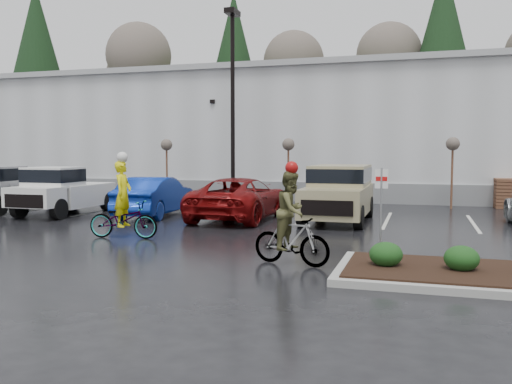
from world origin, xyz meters
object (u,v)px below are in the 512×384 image
(pickup_silver, at_px, (12,188))
(car_blue, at_px, (155,196))
(sapling_east, at_px, (453,148))
(suv_tan, at_px, (338,193))
(fire_lane_sign, at_px, (381,202))
(cyclist_hivis, at_px, (123,212))
(sapling_west, at_px, (167,148))
(sapling_mid, at_px, (288,148))
(cyclist_olive, at_px, (291,227))
(car_red, at_px, (240,198))
(pickup_white, at_px, (68,190))
(lamppost, at_px, (233,86))
(pallet_stack_a, at_px, (509,193))

(pickup_silver, relative_size, car_blue, 1.10)
(sapling_east, distance_m, suv_tan, 7.38)
(fire_lane_sign, distance_m, cyclist_hivis, 7.69)
(sapling_west, relative_size, sapling_mid, 1.00)
(sapling_west, distance_m, cyclist_olive, 17.02)
(car_blue, xyz_separation_m, car_red, (3.55, 0.04, 0.01))
(fire_lane_sign, height_order, car_red, fire_lane_sign)
(sapling_west, height_order, car_red, sapling_west)
(pickup_white, distance_m, cyclist_olive, 13.19)
(sapling_west, distance_m, sapling_east, 14.00)
(cyclist_olive, bearing_deg, lamppost, 37.87)
(sapling_mid, bearing_deg, car_blue, -122.11)
(lamppost, distance_m, cyclist_hivis, 11.59)
(lamppost, xyz_separation_m, sapling_west, (-4.00, 1.00, -2.96))
(car_blue, bearing_deg, pallet_stack_a, -156.95)
(sapling_mid, xyz_separation_m, suv_tan, (3.29, -5.81, -1.70))
(pickup_silver, xyz_separation_m, car_red, (10.35, 0.18, -0.19))
(pallet_stack_a, height_order, cyclist_olive, cyclist_olive)
(car_red, height_order, suv_tan, suv_tan)
(suv_tan, bearing_deg, pallet_stack_a, 45.42)
(pickup_silver, xyz_separation_m, pickup_white, (2.99, -0.23, 0.00))
(cyclist_hivis, bearing_deg, sapling_east, -46.92)
(pallet_stack_a, xyz_separation_m, suv_tan, (-6.71, -6.81, 0.35))
(fire_lane_sign, xyz_separation_m, pickup_silver, (-16.03, 6.41, -0.43))
(pickup_silver, bearing_deg, sapling_west, 56.53)
(sapling_east, relative_size, pallet_stack_a, 2.37)
(cyclist_hivis, relative_size, cyclist_olive, 1.09)
(cyclist_hivis, height_order, cyclist_olive, cyclist_hivis)
(fire_lane_sign, relative_size, car_blue, 0.46)
(pallet_stack_a, height_order, cyclist_hivis, cyclist_hivis)
(suv_tan, xyz_separation_m, cyclist_hivis, (-5.54, -5.69, -0.25))
(sapling_east, height_order, suv_tan, sapling_east)
(pallet_stack_a, xyz_separation_m, pickup_silver, (-20.73, -7.39, 0.30))
(pallet_stack_a, xyz_separation_m, pickup_white, (-17.73, -7.62, 0.30))
(pallet_stack_a, bearing_deg, sapling_mid, -174.29)
(sapling_east, xyz_separation_m, fire_lane_sign, (-2.20, -12.80, -1.32))
(pallet_stack_a, relative_size, cyclist_hivis, 0.53)
(car_red, bearing_deg, fire_lane_sign, 131.36)
(sapling_west, distance_m, pallet_stack_a, 16.66)
(sapling_west, relative_size, sapling_east, 1.00)
(car_blue, bearing_deg, pickup_white, 0.94)
(sapling_east, distance_m, cyclist_hivis, 15.20)
(suv_tan, height_order, cyclist_hivis, cyclist_hivis)
(fire_lane_sign, bearing_deg, pallet_stack_a, 71.19)
(sapling_mid, height_order, sapling_east, same)
(pallet_stack_a, height_order, fire_lane_sign, fire_lane_sign)
(fire_lane_sign, xyz_separation_m, suv_tan, (-2.01, 6.99, -0.38))
(car_blue, bearing_deg, cyclist_olive, 129.91)
(pickup_silver, distance_m, car_blue, 6.80)
(fire_lane_sign, bearing_deg, lamppost, 123.46)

